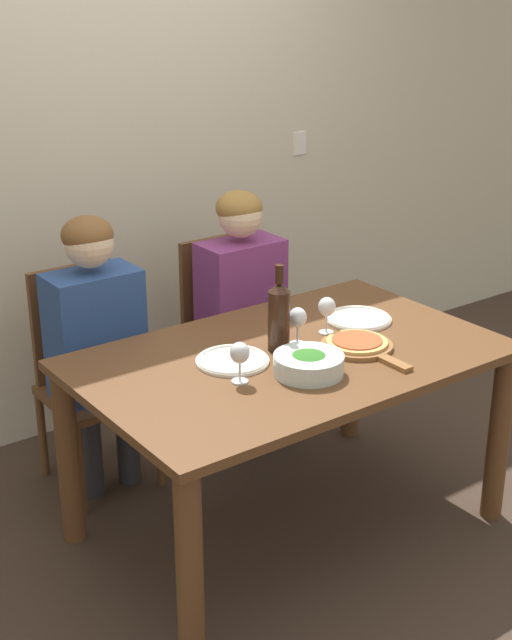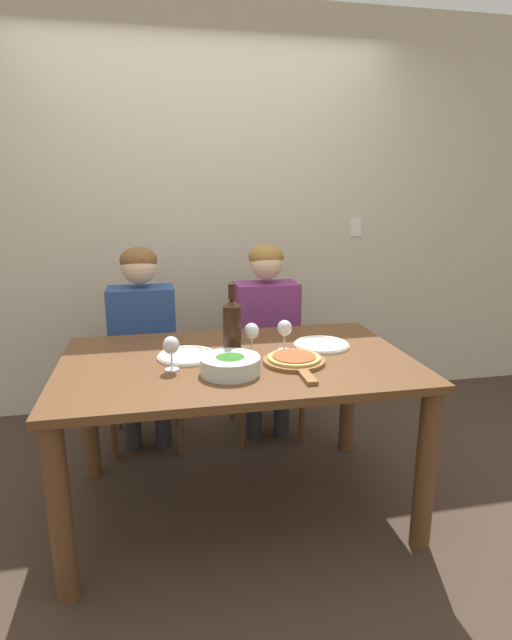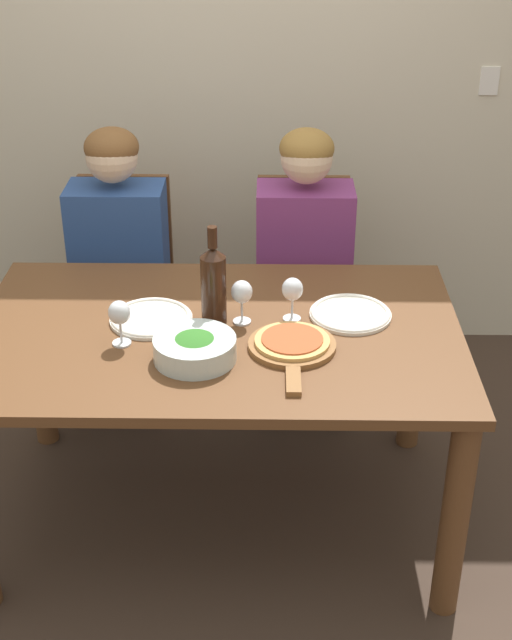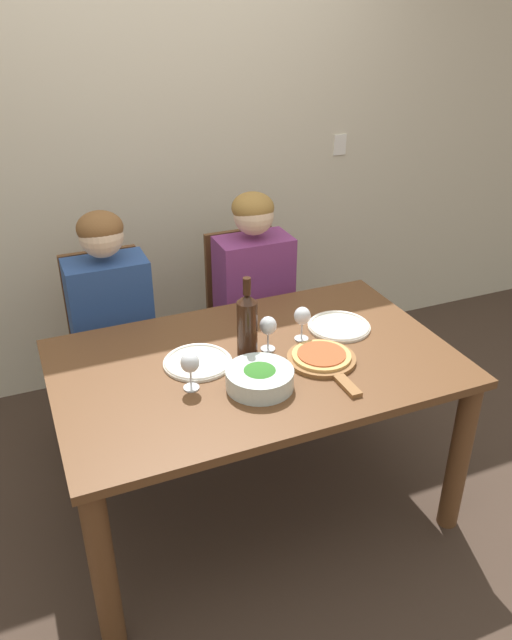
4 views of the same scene
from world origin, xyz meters
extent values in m
plane|color=#3D2D23|center=(0.00, 0.00, 0.00)|extent=(40.00, 40.00, 0.00)
cube|color=beige|center=(0.00, 1.34, 1.35)|extent=(10.00, 0.05, 2.70)
cube|color=white|center=(1.10, 1.32, 1.25)|extent=(0.08, 0.01, 0.12)
cube|color=brown|center=(0.00, 0.00, 0.75)|extent=(1.59, 1.00, 0.04)
cylinder|color=brown|center=(-0.73, -0.44, 0.37)|extent=(0.09, 0.09, 0.73)
cylinder|color=brown|center=(0.73, -0.44, 0.37)|extent=(0.09, 0.09, 0.73)
cylinder|color=brown|center=(-0.73, 0.44, 0.37)|extent=(0.09, 0.09, 0.73)
cylinder|color=brown|center=(0.73, 0.44, 0.37)|extent=(0.09, 0.09, 0.73)
cube|color=brown|center=(-0.44, 0.77, 0.42)|extent=(0.42, 0.42, 0.04)
cube|color=brown|center=(-0.44, 0.96, 0.69)|extent=(0.38, 0.03, 0.51)
cylinder|color=brown|center=(-0.63, 0.58, 0.20)|extent=(0.04, 0.04, 0.40)
cylinder|color=brown|center=(-0.25, 0.58, 0.20)|extent=(0.04, 0.04, 0.40)
cylinder|color=brown|center=(-0.63, 0.96, 0.20)|extent=(0.04, 0.04, 0.40)
cylinder|color=brown|center=(-0.25, 0.96, 0.20)|extent=(0.04, 0.04, 0.40)
cube|color=brown|center=(0.31, 0.77, 0.42)|extent=(0.42, 0.42, 0.04)
cube|color=brown|center=(0.31, 0.96, 0.69)|extent=(0.38, 0.03, 0.51)
cylinder|color=brown|center=(0.12, 0.58, 0.20)|extent=(0.04, 0.04, 0.40)
cylinder|color=brown|center=(0.50, 0.58, 0.20)|extent=(0.04, 0.04, 0.40)
cylinder|color=brown|center=(0.12, 0.96, 0.20)|extent=(0.04, 0.04, 0.40)
cylinder|color=brown|center=(0.50, 0.96, 0.20)|extent=(0.04, 0.04, 0.40)
cylinder|color=#28282D|center=(-0.53, 0.69, 0.22)|extent=(0.10, 0.10, 0.44)
cylinder|color=#28282D|center=(-0.35, 0.69, 0.22)|extent=(0.10, 0.10, 0.44)
cube|color=navy|center=(-0.44, 0.75, 0.71)|extent=(0.38, 0.22, 0.54)
cylinder|color=navy|center=(-0.64, 0.50, 0.56)|extent=(0.07, 0.31, 0.14)
cylinder|color=navy|center=(-0.24, 0.50, 0.56)|extent=(0.07, 0.31, 0.14)
sphere|color=beige|center=(-0.44, 0.75, 1.10)|extent=(0.20, 0.20, 0.20)
ellipsoid|color=brown|center=(-0.44, 0.76, 1.13)|extent=(0.21, 0.21, 0.15)
cylinder|color=#28282D|center=(0.22, 0.69, 0.22)|extent=(0.10, 0.10, 0.44)
cylinder|color=#28282D|center=(0.40, 0.69, 0.22)|extent=(0.10, 0.10, 0.44)
cube|color=#7A3370|center=(0.31, 0.75, 0.71)|extent=(0.38, 0.22, 0.54)
cylinder|color=#7A3370|center=(0.11, 0.50, 0.56)|extent=(0.07, 0.31, 0.14)
cylinder|color=#7A3370|center=(0.51, 0.50, 0.56)|extent=(0.07, 0.31, 0.14)
sphere|color=beige|center=(0.31, 0.75, 1.10)|extent=(0.20, 0.20, 0.20)
ellipsoid|color=olive|center=(0.31, 0.76, 1.13)|extent=(0.21, 0.21, 0.15)
cylinder|color=black|center=(-0.01, 0.05, 0.89)|extent=(0.08, 0.08, 0.24)
cone|color=black|center=(-0.01, 0.05, 1.02)|extent=(0.08, 0.08, 0.03)
cylinder|color=black|center=(-0.01, 0.05, 1.07)|extent=(0.03, 0.03, 0.07)
cylinder|color=silver|center=(-0.06, -0.18, 0.80)|extent=(0.25, 0.25, 0.07)
ellipsoid|color=#2D6B23|center=(-0.06, -0.18, 0.81)|extent=(0.21, 0.21, 0.08)
cylinder|color=silver|center=(-0.22, 0.06, 0.77)|extent=(0.27, 0.27, 0.01)
torus|color=silver|center=(-0.22, 0.06, 0.78)|extent=(0.27, 0.27, 0.02)
cylinder|color=silver|center=(0.44, 0.10, 0.77)|extent=(0.27, 0.27, 0.01)
torus|color=silver|center=(0.44, 0.10, 0.78)|extent=(0.27, 0.27, 0.02)
cylinder|color=brown|center=(0.24, -0.11, 0.78)|extent=(0.28, 0.28, 0.02)
cube|color=brown|center=(0.24, -0.32, 0.78)|extent=(0.04, 0.14, 0.02)
cylinder|color=tan|center=(0.24, -0.11, 0.79)|extent=(0.24, 0.24, 0.01)
cylinder|color=#AD4C28|center=(0.24, -0.11, 0.80)|extent=(0.19, 0.19, 0.01)
cylinder|color=silver|center=(-0.30, -0.10, 0.77)|extent=(0.06, 0.06, 0.01)
cylinder|color=silver|center=(-0.30, -0.10, 0.81)|extent=(0.01, 0.01, 0.07)
ellipsoid|color=silver|center=(-0.30, -0.10, 0.88)|extent=(0.07, 0.07, 0.08)
ellipsoid|color=maroon|center=(-0.30, -0.10, 0.87)|extent=(0.06, 0.06, 0.03)
cylinder|color=silver|center=(0.24, 0.07, 0.77)|extent=(0.06, 0.06, 0.01)
cylinder|color=silver|center=(0.24, 0.07, 0.81)|extent=(0.01, 0.01, 0.07)
ellipsoid|color=silver|center=(0.24, 0.07, 0.88)|extent=(0.07, 0.07, 0.08)
ellipsoid|color=maroon|center=(0.24, 0.07, 0.87)|extent=(0.06, 0.06, 0.03)
cylinder|color=silver|center=(0.08, 0.05, 0.77)|extent=(0.06, 0.06, 0.01)
cylinder|color=silver|center=(0.08, 0.05, 0.81)|extent=(0.01, 0.01, 0.07)
ellipsoid|color=silver|center=(0.08, 0.05, 0.88)|extent=(0.07, 0.07, 0.08)
ellipsoid|color=maroon|center=(0.08, 0.05, 0.87)|extent=(0.06, 0.06, 0.03)
camera|label=1|loc=(-1.92, -2.41, 2.11)|focal=50.00mm
camera|label=2|loc=(-0.35, -2.14, 1.51)|focal=28.00mm
camera|label=3|loc=(0.16, -2.51, 2.19)|focal=50.00mm
camera|label=4|loc=(-0.82, -1.96, 2.09)|focal=35.00mm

